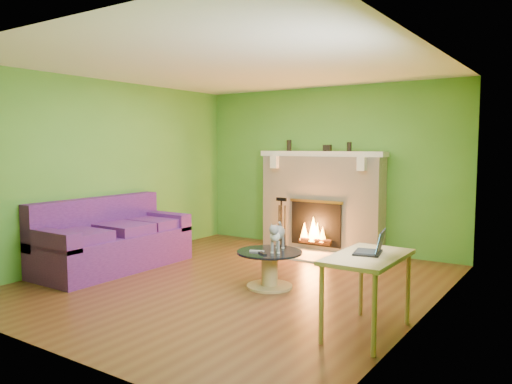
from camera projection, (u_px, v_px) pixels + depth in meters
floor at (235, 282)px, 6.09m from camera, size 5.00×5.00×0.00m
ceiling at (235, 66)px, 5.85m from camera, size 5.00×5.00×0.00m
wall_back at (327, 168)px, 8.04m from camera, size 5.00×0.00×5.00m
wall_front at (46, 193)px, 3.91m from camera, size 5.00×0.00×5.00m
wall_left at (110, 171)px, 7.22m from camera, size 0.00×5.00×5.00m
wall_right at (426, 185)px, 4.72m from camera, size 0.00×5.00×5.00m
window_frame at (395, 160)px, 3.96m from camera, size 0.00×1.20×1.20m
window_pane at (394, 160)px, 3.97m from camera, size 0.00×1.06×1.06m
fireplace at (321, 202)px, 7.94m from camera, size 2.10×0.46×1.58m
hearth at (305, 255)px, 7.58m from camera, size 1.50×0.75×0.03m
mantel at (321, 154)px, 7.85m from camera, size 2.10×0.28×0.08m
sofa at (111, 241)px, 6.81m from camera, size 0.96×2.12×0.95m
coffee_table at (270, 267)px, 5.86m from camera, size 0.77×0.77×0.44m
desk at (368, 265)px, 4.38m from camera, size 0.56×0.96×0.71m
cat at (278, 236)px, 5.82m from camera, size 0.39×0.60×0.35m
remote_silver at (257, 251)px, 5.80m from camera, size 0.17×0.10×0.02m
remote_black at (263, 253)px, 5.68m from camera, size 0.16×0.12×0.02m
laptop at (368, 241)px, 4.42m from camera, size 0.32×0.35×0.22m
fire_tools at (281, 223)px, 7.95m from camera, size 0.22×0.22×0.82m
mantel_vase_left at (289, 145)px, 8.20m from camera, size 0.08×0.08×0.18m
mantel_vase_right at (349, 147)px, 7.61m from camera, size 0.07×0.07×0.14m
mantel_box at (327, 148)px, 7.82m from camera, size 0.12×0.08×0.10m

